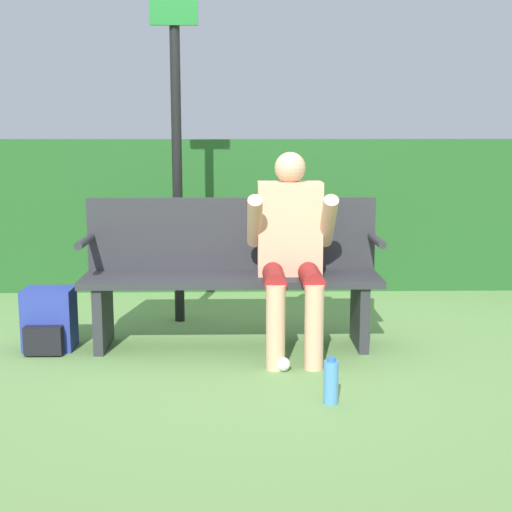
{
  "coord_description": "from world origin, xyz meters",
  "views": [
    {
      "loc": [
        0.05,
        -4.37,
        1.35
      ],
      "look_at": [
        0.15,
        -0.1,
        0.6
      ],
      "focal_mm": 50.0,
      "sensor_mm": 36.0,
      "label": 1
    }
  ],
  "objects_px": {
    "water_bottle": "(331,382)",
    "person_seated": "(291,243)",
    "signpost": "(177,142)",
    "park_bench": "(232,270)",
    "backpack": "(49,321)"
  },
  "relations": [
    {
      "from": "person_seated",
      "to": "backpack",
      "type": "xyz_separation_m",
      "value": [
        -1.51,
        0.04,
        -0.49
      ]
    },
    {
      "from": "park_bench",
      "to": "water_bottle",
      "type": "bearing_deg",
      "value": -64.09
    },
    {
      "from": "park_bench",
      "to": "signpost",
      "type": "relative_size",
      "value": 0.81
    },
    {
      "from": "person_seated",
      "to": "signpost",
      "type": "xyz_separation_m",
      "value": [
        -0.75,
        0.7,
        0.61
      ]
    },
    {
      "from": "water_bottle",
      "to": "backpack",
      "type": "bearing_deg",
      "value": 150.26
    },
    {
      "from": "park_bench",
      "to": "person_seated",
      "type": "xyz_separation_m",
      "value": [
        0.36,
        -0.14,
        0.19
      ]
    },
    {
      "from": "person_seated",
      "to": "water_bottle",
      "type": "xyz_separation_m",
      "value": [
        0.14,
        -0.9,
        -0.56
      ]
    },
    {
      "from": "signpost",
      "to": "backpack",
      "type": "bearing_deg",
      "value": -139.03
    },
    {
      "from": "person_seated",
      "to": "signpost",
      "type": "height_order",
      "value": "signpost"
    },
    {
      "from": "water_bottle",
      "to": "signpost",
      "type": "xyz_separation_m",
      "value": [
        -0.89,
        1.6,
        1.17
      ]
    },
    {
      "from": "park_bench",
      "to": "backpack",
      "type": "bearing_deg",
      "value": -175.06
    },
    {
      "from": "person_seated",
      "to": "backpack",
      "type": "height_order",
      "value": "person_seated"
    },
    {
      "from": "water_bottle",
      "to": "person_seated",
      "type": "bearing_deg",
      "value": 98.97
    },
    {
      "from": "backpack",
      "to": "water_bottle",
      "type": "xyz_separation_m",
      "value": [
        1.65,
        -0.94,
        -0.07
      ]
    },
    {
      "from": "water_bottle",
      "to": "signpost",
      "type": "height_order",
      "value": "signpost"
    }
  ]
}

